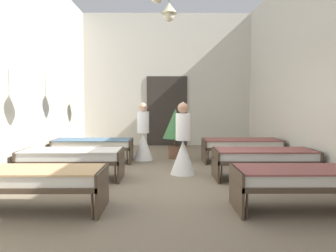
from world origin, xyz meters
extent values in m
cube|color=#7A6B56|center=(0.00, 0.00, -0.05)|extent=(6.37, 11.31, 0.10)
cube|color=beige|center=(0.00, 5.45, 2.28)|extent=(6.17, 0.20, 4.56)
cube|color=beige|center=(-2.98, 0.00, 2.28)|extent=(0.20, 10.71, 4.56)
cube|color=beige|center=(2.98, 0.00, 2.28)|extent=(0.20, 10.71, 4.56)
cube|color=#2D2823|center=(0.00, 5.33, 1.20)|extent=(1.40, 0.06, 2.40)
cone|color=beige|center=(0.05, 2.81, 4.01)|extent=(0.44, 0.44, 0.28)
sphere|color=beige|center=(0.05, 2.81, 3.79)|extent=(0.28, 0.28, 0.28)
cylinder|color=#473828|center=(-0.96, -2.26, 0.17)|extent=(0.03, 0.03, 0.34)
cylinder|color=#473828|center=(-0.96, -1.54, 0.17)|extent=(0.03, 0.03, 0.34)
cube|color=#473828|center=(-1.83, -1.90, 0.38)|extent=(1.90, 0.84, 0.07)
cube|color=#473828|center=(-0.90, -1.90, 0.29)|extent=(0.04, 0.84, 0.57)
cube|color=silver|center=(-1.83, -1.90, 0.48)|extent=(1.82, 0.78, 0.14)
cube|color=tan|center=(-1.83, -1.90, 0.56)|extent=(1.86, 0.82, 0.02)
cylinder|color=#473828|center=(0.96, -2.26, 0.17)|extent=(0.03, 0.03, 0.34)
cylinder|color=#473828|center=(0.96, -1.54, 0.17)|extent=(0.03, 0.03, 0.34)
cube|color=#473828|center=(1.83, -1.90, 0.38)|extent=(1.90, 0.84, 0.07)
cube|color=#473828|center=(0.90, -1.90, 0.29)|extent=(0.04, 0.84, 0.57)
cube|color=silver|center=(1.83, -1.90, 0.48)|extent=(1.82, 0.78, 0.14)
cube|color=#8C4C47|center=(1.83, -1.90, 0.56)|extent=(1.86, 0.82, 0.02)
cylinder|color=#473828|center=(-2.70, -0.36, 0.17)|extent=(0.03, 0.03, 0.34)
cylinder|color=#473828|center=(-2.70, 0.36, 0.17)|extent=(0.03, 0.03, 0.34)
cylinder|color=#473828|center=(-0.96, -0.36, 0.17)|extent=(0.03, 0.03, 0.34)
cylinder|color=#473828|center=(-0.96, 0.36, 0.17)|extent=(0.03, 0.03, 0.34)
cube|color=#473828|center=(-1.83, 0.00, 0.38)|extent=(1.90, 0.84, 0.07)
cube|color=#473828|center=(-2.76, 0.00, 0.29)|extent=(0.04, 0.84, 0.57)
cube|color=#473828|center=(-0.90, 0.00, 0.29)|extent=(0.04, 0.84, 0.57)
cube|color=white|center=(-1.83, 0.00, 0.48)|extent=(1.82, 0.78, 0.14)
cube|color=beige|center=(-1.83, 0.00, 0.56)|extent=(1.86, 0.82, 0.02)
cylinder|color=#473828|center=(0.96, -0.36, 0.17)|extent=(0.03, 0.03, 0.34)
cylinder|color=#473828|center=(0.96, 0.36, 0.17)|extent=(0.03, 0.03, 0.34)
cylinder|color=#473828|center=(2.70, -0.36, 0.17)|extent=(0.03, 0.03, 0.34)
cylinder|color=#473828|center=(2.70, 0.36, 0.17)|extent=(0.03, 0.03, 0.34)
cube|color=#473828|center=(1.83, 0.00, 0.38)|extent=(1.90, 0.84, 0.07)
cube|color=#473828|center=(0.90, 0.00, 0.29)|extent=(0.04, 0.84, 0.57)
cube|color=#473828|center=(2.76, 0.00, 0.29)|extent=(0.04, 0.84, 0.57)
cube|color=white|center=(1.83, 0.00, 0.48)|extent=(1.82, 0.78, 0.14)
cube|color=#8C4C47|center=(1.83, 0.00, 0.56)|extent=(1.86, 0.82, 0.02)
cylinder|color=#473828|center=(-2.70, 1.54, 0.17)|extent=(0.03, 0.03, 0.34)
cylinder|color=#473828|center=(-2.70, 2.26, 0.17)|extent=(0.03, 0.03, 0.34)
cylinder|color=#473828|center=(-0.96, 1.54, 0.17)|extent=(0.03, 0.03, 0.34)
cylinder|color=#473828|center=(-0.96, 2.26, 0.17)|extent=(0.03, 0.03, 0.34)
cube|color=#473828|center=(-1.83, 1.90, 0.38)|extent=(1.90, 0.84, 0.07)
cube|color=#473828|center=(-2.76, 1.90, 0.29)|extent=(0.04, 0.84, 0.57)
cube|color=#473828|center=(-0.90, 1.90, 0.29)|extent=(0.04, 0.84, 0.57)
cube|color=silver|center=(-1.83, 1.90, 0.48)|extent=(1.82, 0.78, 0.14)
cube|color=slate|center=(-1.83, 1.90, 0.56)|extent=(1.86, 0.82, 0.02)
cylinder|color=#473828|center=(0.96, 1.54, 0.17)|extent=(0.03, 0.03, 0.34)
cylinder|color=#473828|center=(0.96, 2.26, 0.17)|extent=(0.03, 0.03, 0.34)
cylinder|color=#473828|center=(2.70, 1.54, 0.17)|extent=(0.03, 0.03, 0.34)
cylinder|color=#473828|center=(2.70, 2.26, 0.17)|extent=(0.03, 0.03, 0.34)
cube|color=#473828|center=(1.83, 1.90, 0.38)|extent=(1.90, 0.84, 0.07)
cube|color=#473828|center=(0.90, 1.90, 0.29)|extent=(0.04, 0.84, 0.57)
cube|color=#473828|center=(2.76, 1.90, 0.29)|extent=(0.04, 0.84, 0.57)
cube|color=silver|center=(1.83, 1.90, 0.48)|extent=(1.82, 0.78, 0.14)
cube|color=#8C4C47|center=(1.83, 1.90, 0.56)|extent=(1.86, 0.82, 0.02)
cone|color=white|center=(0.30, 0.47, 0.35)|extent=(0.52, 0.52, 0.70)
cylinder|color=white|center=(0.30, 0.47, 0.97)|extent=(0.30, 0.30, 0.55)
sphere|color=#A87A5B|center=(0.30, 0.47, 1.36)|extent=(0.22, 0.22, 0.22)
cone|color=white|center=(0.30, 0.47, 1.44)|extent=(0.18, 0.18, 0.10)
cone|color=white|center=(-0.63, 2.26, 0.35)|extent=(0.52, 0.52, 0.70)
cylinder|color=white|center=(-0.63, 2.26, 0.97)|extent=(0.30, 0.30, 0.55)
sphere|color=tan|center=(-0.63, 2.26, 1.36)|extent=(0.22, 0.22, 0.22)
cone|color=white|center=(-0.63, 2.26, 1.44)|extent=(0.18, 0.18, 0.10)
cylinder|color=brown|center=(0.21, 2.47, 0.17)|extent=(0.37, 0.37, 0.34)
cylinder|color=brown|center=(0.21, 2.47, 0.44)|extent=(0.06, 0.06, 0.20)
cone|color=#3D7A42|center=(0.21, 2.47, 0.93)|extent=(0.67, 0.67, 0.78)
camera|label=1|loc=(-0.05, -6.37, 1.44)|focal=35.97mm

